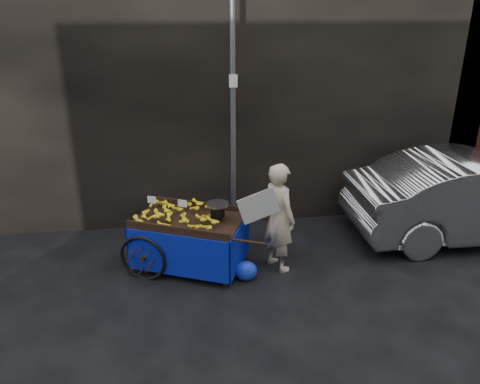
{
  "coord_description": "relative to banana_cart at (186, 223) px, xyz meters",
  "views": [
    {
      "loc": [
        -0.49,
        -5.48,
        3.47
      ],
      "look_at": [
        0.3,
        0.5,
        0.99
      ],
      "focal_mm": 35.0,
      "sensor_mm": 36.0,
      "label": 1
    }
  ],
  "objects": [
    {
      "name": "building_wall",
      "position": [
        0.86,
        2.31,
        1.84
      ],
      "size": [
        13.5,
        2.0,
        5.0
      ],
      "color": "black",
      "rests_on": "ground"
    },
    {
      "name": "street_pole",
      "position": [
        0.77,
        1.01,
        1.35
      ],
      "size": [
        0.12,
        0.1,
        4.0
      ],
      "color": "slate",
      "rests_on": "ground"
    },
    {
      "name": "plastic_bag",
      "position": [
        0.76,
        -0.47,
        -0.52
      ],
      "size": [
        0.3,
        0.24,
        0.27
      ],
      "primitive_type": "ellipsoid",
      "color": "#1B35CF",
      "rests_on": "ground"
    },
    {
      "name": "banana_cart",
      "position": [
        0.0,
        0.0,
        0.0
      ],
      "size": [
        2.14,
        1.58,
        1.07
      ],
      "rotation": [
        0.0,
        0.0,
        -0.41
      ],
      "color": "black",
      "rests_on": "ground"
    },
    {
      "name": "ground",
      "position": [
        0.47,
        -0.29,
        -0.66
      ],
      "size": [
        80.0,
        80.0,
        0.0
      ],
      "primitive_type": "plane",
      "color": "black",
      "rests_on": "ground"
    },
    {
      "name": "parked_car",
      "position": [
        4.51,
        0.35,
        0.0
      ],
      "size": [
        4.02,
        1.42,
        1.32
      ],
      "primitive_type": "imported",
      "rotation": [
        0.0,
        0.0,
        1.58
      ],
      "color": "#BBBEC2",
      "rests_on": "ground"
    },
    {
      "name": "vendor",
      "position": [
        1.24,
        -0.2,
        0.11
      ],
      "size": [
        0.9,
        0.66,
        1.53
      ],
      "rotation": [
        0.0,
        0.0,
        2.07
      ],
      "color": "beige",
      "rests_on": "ground"
    }
  ]
}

